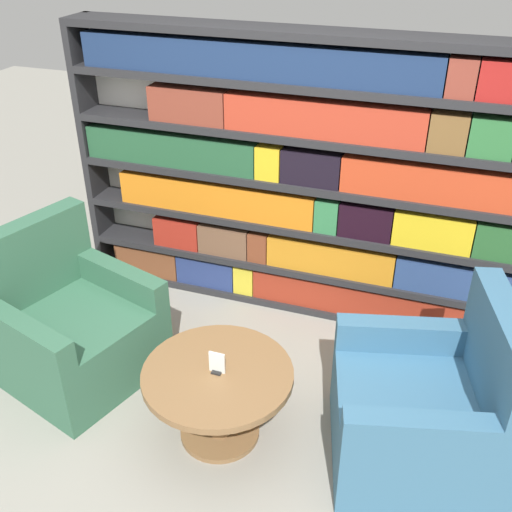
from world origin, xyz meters
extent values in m
plane|color=gray|center=(0.00, 0.00, 0.00)|extent=(14.00, 14.00, 0.00)
cube|color=silver|center=(0.00, 1.61, 0.98)|extent=(3.35, 0.05, 1.96)
cube|color=#262628|center=(-1.65, 1.48, 0.98)|extent=(0.05, 0.30, 1.96)
cube|color=#262628|center=(0.00, 1.48, 0.03)|extent=(3.25, 0.30, 0.05)
cube|color=#262628|center=(0.00, 1.48, 0.33)|extent=(3.25, 0.30, 0.05)
cube|color=#262628|center=(0.00, 1.48, 0.65)|extent=(3.25, 0.30, 0.05)
cube|color=#262628|center=(0.00, 1.48, 0.98)|extent=(3.25, 0.30, 0.05)
cube|color=#262628|center=(0.00, 1.48, 1.31)|extent=(3.25, 0.30, 0.05)
cube|color=#262628|center=(0.00, 1.48, 1.63)|extent=(3.25, 0.30, 0.05)
cube|color=#262628|center=(0.00, 1.48, 1.94)|extent=(3.25, 0.30, 0.05)
cube|color=brown|center=(-1.25, 1.46, 0.16)|extent=(0.53, 0.20, 0.23)
cube|color=navy|center=(-0.75, 1.46, 0.16)|extent=(0.46, 0.20, 0.23)
cube|color=gold|center=(-0.44, 1.46, 0.16)|extent=(0.15, 0.20, 0.23)
cube|color=maroon|center=(0.41, 1.46, 0.16)|extent=(1.53, 0.20, 0.23)
cube|color=#A3271A|center=(-0.97, 1.46, 0.46)|extent=(0.36, 0.20, 0.22)
cube|color=brown|center=(-0.60, 1.46, 0.46)|extent=(0.38, 0.20, 0.22)
cube|color=brown|center=(-0.33, 1.46, 0.46)|extent=(0.14, 0.20, 0.22)
cube|color=orange|center=(0.20, 1.46, 0.46)|extent=(0.89, 0.20, 0.22)
cube|color=navy|center=(1.05, 1.46, 0.46)|extent=(0.79, 0.20, 0.22)
cube|color=orange|center=(-0.66, 1.46, 0.79)|extent=(1.46, 0.20, 0.23)
cube|color=#317846|center=(0.16, 1.46, 0.79)|extent=(0.16, 0.20, 0.23)
cube|color=black|center=(0.42, 1.46, 0.79)|extent=(0.35, 0.20, 0.23)
cube|color=gold|center=(0.85, 1.46, 0.79)|extent=(0.49, 0.20, 0.23)
cube|color=#26582A|center=(1.27, 1.46, 0.79)|extent=(0.34, 0.20, 0.23)
cube|color=#235333|center=(-0.98, 1.46, 1.12)|extent=(1.27, 0.20, 0.23)
cube|color=gold|center=(-0.26, 1.46, 1.12)|extent=(0.17, 0.20, 0.23)
cube|color=black|center=(0.03, 1.46, 1.12)|extent=(0.39, 0.20, 0.23)
cube|color=#C03D1E|center=(0.83, 1.46, 1.12)|extent=(1.19, 0.20, 0.23)
cube|color=brown|center=(-0.83, 1.46, 1.45)|extent=(0.54, 0.20, 0.23)
cube|color=#B23621|center=(0.09, 1.46, 1.45)|extent=(1.27, 0.20, 0.23)
cube|color=brown|center=(0.84, 1.46, 1.45)|extent=(0.22, 0.20, 0.23)
cube|color=#2C6A35|center=(1.08, 1.46, 1.45)|extent=(0.25, 0.20, 0.23)
cube|color=navy|center=(-0.38, 1.46, 1.77)|extent=(2.32, 0.20, 0.22)
cube|color=brown|center=(0.86, 1.46, 1.77)|extent=(0.16, 0.20, 0.22)
cube|color=#336047|center=(-1.14, 0.28, 0.23)|extent=(1.04, 1.04, 0.45)
cube|color=#336047|center=(-1.47, 0.38, 0.71)|extent=(0.38, 0.83, 0.51)
cube|color=#336047|center=(-1.17, -0.08, 0.54)|extent=(0.70, 0.32, 0.18)
cube|color=#336047|center=(-0.97, 0.60, 0.54)|extent=(0.70, 0.32, 0.18)
cube|color=#386684|center=(0.93, 0.28, 0.23)|extent=(1.02, 1.01, 0.45)
cube|color=#386684|center=(1.26, 0.37, 0.71)|extent=(0.34, 0.84, 0.51)
cube|color=#386684|center=(0.77, 0.60, 0.54)|extent=(0.70, 0.29, 0.18)
cube|color=#386684|center=(0.95, -0.08, 0.54)|extent=(0.70, 0.29, 0.18)
cylinder|color=brown|center=(-0.10, 0.08, 0.21)|extent=(0.15, 0.15, 0.42)
cylinder|color=brown|center=(-0.10, 0.08, 0.01)|extent=(0.45, 0.45, 0.03)
cylinder|color=brown|center=(-0.10, 0.08, 0.44)|extent=(0.82, 0.82, 0.04)
cube|color=black|center=(-0.10, 0.08, 0.46)|extent=(0.05, 0.06, 0.01)
cube|color=silver|center=(-0.10, 0.08, 0.52)|extent=(0.09, 0.01, 0.13)
camera|label=1|loc=(0.88, -2.14, 2.61)|focal=42.00mm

